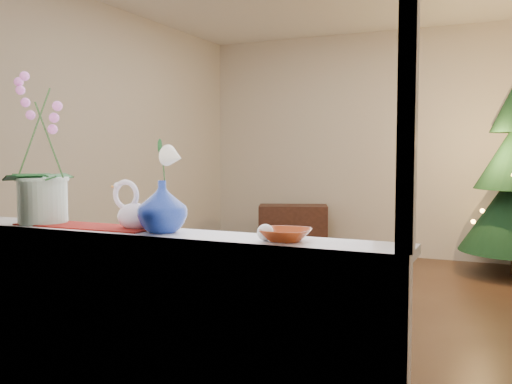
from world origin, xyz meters
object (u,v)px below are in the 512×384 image
at_px(blue_vase, 162,203).
at_px(orchid_pot, 41,147).
at_px(paperweight, 265,232).
at_px(side_table, 293,230).
at_px(swan, 135,206).
at_px(amber_dish, 286,236).

bearing_deg(blue_vase, orchid_pot, 178.31).
height_order(paperweight, side_table, paperweight).
relative_size(swan, amber_dish, 1.46).
bearing_deg(orchid_pot, swan, 0.96).
bearing_deg(paperweight, amber_dish, 18.95).
distance_m(swan, side_table, 4.54).
xyz_separation_m(orchid_pot, swan, (0.53, 0.01, -0.26)).
distance_m(orchid_pot, blue_vase, 0.73).
distance_m(orchid_pot, side_table, 4.52).
bearing_deg(blue_vase, side_table, 103.47).
bearing_deg(amber_dish, orchid_pot, 178.87).
relative_size(swan, side_table, 0.30).
height_order(blue_vase, side_table, blue_vase).
bearing_deg(side_table, amber_dish, -90.25).
bearing_deg(orchid_pot, paperweight, -2.43).
relative_size(orchid_pot, paperweight, 11.16).
relative_size(orchid_pot, blue_vase, 2.86).
bearing_deg(swan, orchid_pot, -159.78).
xyz_separation_m(paperweight, amber_dish, (0.07, 0.03, -0.01)).
xyz_separation_m(swan, blue_vase, (0.16, -0.03, 0.02)).
relative_size(amber_dish, side_table, 0.20).
xyz_separation_m(swan, amber_dish, (0.73, -0.03, -0.08)).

